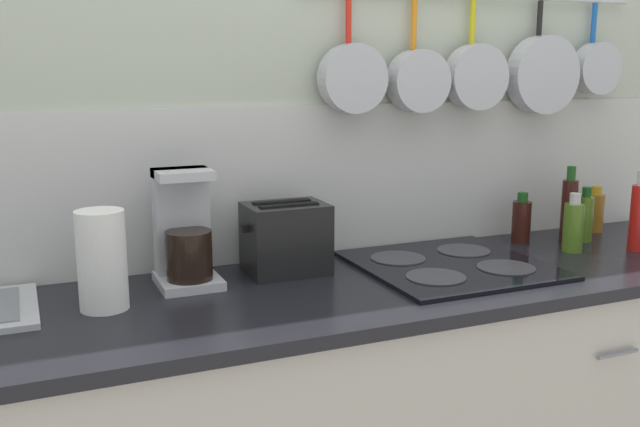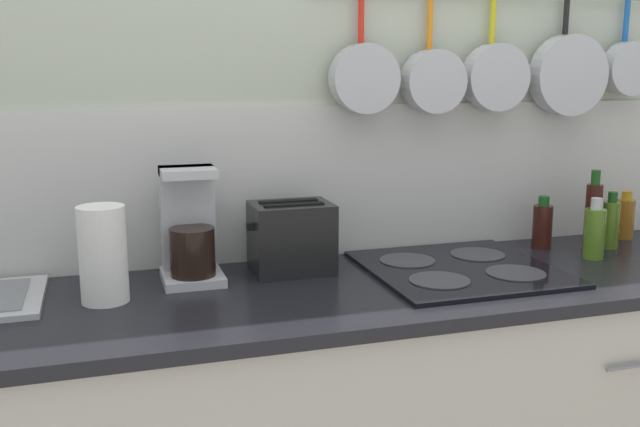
{
  "view_description": "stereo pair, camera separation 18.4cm",
  "coord_description": "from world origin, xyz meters",
  "px_view_note": "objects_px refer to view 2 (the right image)",
  "views": [
    {
      "loc": [
        -0.78,
        -1.66,
        1.47
      ],
      "look_at": [
        -0.07,
        0.0,
        1.09
      ],
      "focal_mm": 40.0,
      "sensor_mm": 36.0,
      "label": 1
    },
    {
      "loc": [
        -0.61,
        -1.73,
        1.47
      ],
      "look_at": [
        -0.07,
        0.0,
        1.09
      ],
      "focal_mm": 40.0,
      "sensor_mm": 36.0,
      "label": 2
    }
  ],
  "objects_px": {
    "bottle_hot_sauce": "(611,223)",
    "toaster": "(291,237)",
    "bottle_sesame_oil": "(593,215)",
    "bottle_cooking_wine": "(542,225)",
    "bottle_vinegar": "(594,232)",
    "paper_towel_roll": "(103,254)",
    "bottle_dish_soap": "(625,218)",
    "coffee_maker": "(190,234)"
  },
  "relations": [
    {
      "from": "bottle_sesame_oil",
      "to": "toaster",
      "type": "bearing_deg",
      "value": 177.98
    },
    {
      "from": "paper_towel_roll",
      "to": "bottle_sesame_oil",
      "type": "xyz_separation_m",
      "value": [
        1.5,
        0.09,
        -0.01
      ]
    },
    {
      "from": "bottle_cooking_wine",
      "to": "bottle_vinegar",
      "type": "xyz_separation_m",
      "value": [
        0.07,
        -0.16,
        0.01
      ]
    },
    {
      "from": "bottle_sesame_oil",
      "to": "bottle_hot_sauce",
      "type": "relative_size",
      "value": 1.39
    },
    {
      "from": "bottle_vinegar",
      "to": "bottle_dish_soap",
      "type": "bearing_deg",
      "value": 34.75
    },
    {
      "from": "paper_towel_roll",
      "to": "toaster",
      "type": "relative_size",
      "value": 1.01
    },
    {
      "from": "bottle_sesame_oil",
      "to": "bottle_dish_soap",
      "type": "relative_size",
      "value": 1.57
    },
    {
      "from": "bottle_cooking_wine",
      "to": "bottle_dish_soap",
      "type": "distance_m",
      "value": 0.35
    },
    {
      "from": "paper_towel_roll",
      "to": "bottle_dish_soap",
      "type": "xyz_separation_m",
      "value": [
        1.71,
        0.17,
        -0.05
      ]
    },
    {
      "from": "toaster",
      "to": "bottle_cooking_wine",
      "type": "xyz_separation_m",
      "value": [
        0.85,
        0.03,
        -0.03
      ]
    },
    {
      "from": "paper_towel_roll",
      "to": "toaster",
      "type": "height_order",
      "value": "paper_towel_roll"
    },
    {
      "from": "bottle_vinegar",
      "to": "bottle_sesame_oil",
      "type": "xyz_separation_m",
      "value": [
        0.07,
        0.1,
        0.03
      ]
    },
    {
      "from": "bottle_sesame_oil",
      "to": "bottle_cooking_wine",
      "type": "bearing_deg",
      "value": 157.07
    },
    {
      "from": "bottle_hot_sauce",
      "to": "toaster",
      "type": "bearing_deg",
      "value": 177.63
    },
    {
      "from": "bottle_hot_sauce",
      "to": "bottle_dish_soap",
      "type": "bearing_deg",
      "value": 35.07
    },
    {
      "from": "coffee_maker",
      "to": "bottle_sesame_oil",
      "type": "xyz_separation_m",
      "value": [
        1.27,
        -0.05,
        -0.02
      ]
    },
    {
      "from": "paper_towel_roll",
      "to": "bottle_vinegar",
      "type": "height_order",
      "value": "paper_towel_roll"
    },
    {
      "from": "toaster",
      "to": "bottle_hot_sauce",
      "type": "xyz_separation_m",
      "value": [
        1.05,
        -0.04,
        -0.02
      ]
    },
    {
      "from": "bottle_dish_soap",
      "to": "bottle_sesame_oil",
      "type": "bearing_deg",
      "value": -156.35
    },
    {
      "from": "toaster",
      "to": "bottle_vinegar",
      "type": "xyz_separation_m",
      "value": [
        0.92,
        -0.13,
        -0.02
      ]
    },
    {
      "from": "toaster",
      "to": "bottle_dish_soap",
      "type": "bearing_deg",
      "value": 2.59
    },
    {
      "from": "coffee_maker",
      "to": "bottle_vinegar",
      "type": "relative_size",
      "value": 1.66
    },
    {
      "from": "bottle_sesame_oil",
      "to": "coffee_maker",
      "type": "bearing_deg",
      "value": 177.9
    },
    {
      "from": "bottle_sesame_oil",
      "to": "bottle_hot_sauce",
      "type": "xyz_separation_m",
      "value": [
        0.06,
        -0.01,
        -0.03
      ]
    },
    {
      "from": "bottle_hot_sauce",
      "to": "coffee_maker",
      "type": "bearing_deg",
      "value": 177.64
    },
    {
      "from": "paper_towel_roll",
      "to": "bottle_vinegar",
      "type": "distance_m",
      "value": 1.44
    },
    {
      "from": "bottle_cooking_wine",
      "to": "bottle_sesame_oil",
      "type": "relative_size",
      "value": 0.66
    },
    {
      "from": "paper_towel_roll",
      "to": "bottle_hot_sauce",
      "type": "height_order",
      "value": "paper_towel_roll"
    },
    {
      "from": "bottle_vinegar",
      "to": "bottle_hot_sauce",
      "type": "height_order",
      "value": "bottle_vinegar"
    },
    {
      "from": "toaster",
      "to": "bottle_dish_soap",
      "type": "xyz_separation_m",
      "value": [
        1.19,
        0.05,
        -0.03
      ]
    },
    {
      "from": "bottle_sesame_oil",
      "to": "bottle_dish_soap",
      "type": "bearing_deg",
      "value": 23.65
    },
    {
      "from": "bottle_cooking_wine",
      "to": "bottle_sesame_oil",
      "type": "bearing_deg",
      "value": -22.93
    },
    {
      "from": "coffee_maker",
      "to": "bottle_vinegar",
      "type": "distance_m",
      "value": 1.21
    },
    {
      "from": "bottle_dish_soap",
      "to": "coffee_maker",
      "type": "bearing_deg",
      "value": -178.36
    },
    {
      "from": "paper_towel_roll",
      "to": "coffee_maker",
      "type": "distance_m",
      "value": 0.27
    },
    {
      "from": "paper_towel_roll",
      "to": "bottle_sesame_oil",
      "type": "height_order",
      "value": "bottle_sesame_oil"
    },
    {
      "from": "bottle_hot_sauce",
      "to": "bottle_cooking_wine",
      "type": "bearing_deg",
      "value": 161.56
    },
    {
      "from": "bottle_cooking_wine",
      "to": "bottle_hot_sauce",
      "type": "distance_m",
      "value": 0.22
    },
    {
      "from": "bottle_cooking_wine",
      "to": "bottle_hot_sauce",
      "type": "xyz_separation_m",
      "value": [
        0.21,
        -0.07,
        0.01
      ]
    },
    {
      "from": "bottle_vinegar",
      "to": "bottle_sesame_oil",
      "type": "distance_m",
      "value": 0.12
    },
    {
      "from": "bottle_cooking_wine",
      "to": "bottle_vinegar",
      "type": "height_order",
      "value": "bottle_vinegar"
    },
    {
      "from": "toaster",
      "to": "bottle_cooking_wine",
      "type": "relative_size",
      "value": 1.43
    }
  ]
}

